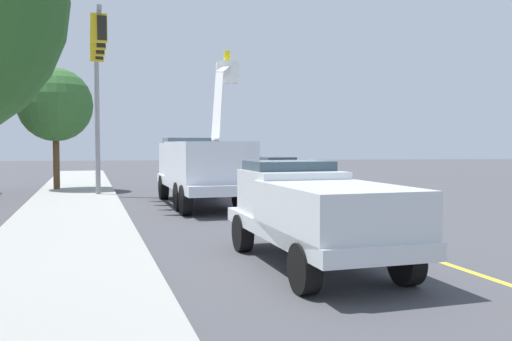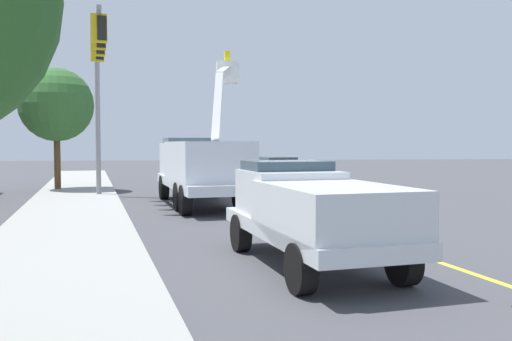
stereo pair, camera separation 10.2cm
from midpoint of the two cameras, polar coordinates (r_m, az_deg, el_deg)
ground at (r=20.34m, az=2.78°, el=-4.07°), size 120.00×120.00×0.00m
sidewalk_far_side at (r=19.14m, az=-18.92°, el=-4.48°), size 59.79×13.30×0.12m
lane_centre_stripe at (r=20.34m, az=2.78°, el=-4.06°), size 49.36×8.28×0.01m
utility_bucket_truck at (r=21.76m, az=-5.85°, el=0.59°), size 8.50×3.80×6.38m
service_pickup_truck at (r=10.89m, az=5.84°, el=-4.18°), size 5.87×2.98×2.06m
passing_minivan at (r=31.18m, az=1.70°, el=0.13°), size 5.04×2.65×1.69m
traffic_cone_mid_front at (r=16.74m, az=4.45°, el=-4.28°), size 0.40×0.40×0.76m
traffic_cone_mid_rear at (r=26.26m, az=-3.46°, el=-1.55°), size 0.40×0.40×0.89m
traffic_signal_mast at (r=23.98m, az=-16.31°, el=10.38°), size 6.96×1.40×7.93m
street_tree_right at (r=29.79m, az=-20.32°, el=6.44°), size 3.74×3.74×6.30m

